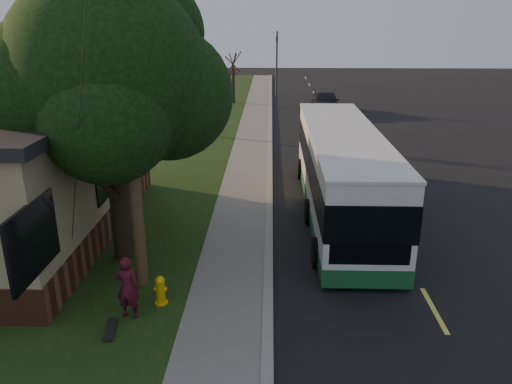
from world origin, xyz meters
The scene contains 15 objects.
ground centered at (0.00, 0.00, 0.00)m, with size 120.00×120.00×0.00m, color black.
road centered at (4.00, 10.00, 0.01)m, with size 8.00×80.00×0.01m, color black.
curb centered at (0.00, 10.00, 0.06)m, with size 0.25×80.00×0.12m, color gray.
sidewalk centered at (-1.00, 10.00, 0.04)m, with size 2.00×80.00×0.08m, color slate.
grass_verge centered at (-4.50, 10.00, 0.04)m, with size 5.00×80.00×0.07m, color black.
fire_hydrant centered at (-2.60, 0.00, 0.43)m, with size 0.32×0.32×0.74m.
utility_pole centered at (-3.31, 0.99, 4.63)m, with size 2.86×3.21×9.07m.
leafy_tree centered at (-4.17, 2.65, 5.17)m, with size 6.30×6.00×7.80m.
bare_tree_near centered at (-3.50, 18.00, 2.15)m, with size 1.38×1.21×4.31m.
bare_tree_far centered at (-3.00, 30.00, 2.00)m, with size 1.38×1.21×4.03m.
traffic_signal centered at (0.50, 34.00, 3.16)m, with size 0.18×0.22×5.50m.
transit_bus centered at (2.51, 6.23, 1.61)m, with size 2.57×11.15×3.02m.
skateboarder centered at (-3.21, -0.57, 0.84)m, with size 0.56×0.37×1.54m, color #4A0E1C.
skateboard_main centered at (-3.49, -1.18, 0.13)m, with size 0.34×0.85×0.08m.
distant_car centered at (3.97, 26.02, 0.84)m, with size 1.97×4.90×1.67m, color black.
Camera 1 is at (0.02, -10.49, 6.68)m, focal length 35.00 mm.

